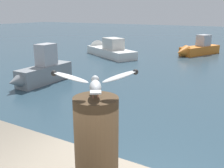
{
  "coord_description": "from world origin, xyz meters",
  "views": [
    {
      "loc": [
        0.88,
        -2.13,
        3.22
      ],
      "look_at": [
        -0.2,
        -0.3,
        2.62
      ],
      "focal_mm": 41.68,
      "sensor_mm": 36.0,
      "label": 1
    }
  ],
  "objects_px": {
    "boat_orange": "(197,49)",
    "boat_grey": "(42,71)",
    "boat_white": "(105,49)",
    "mooring_post": "(96,147)",
    "seagull": "(95,83)"
  },
  "relations": [
    {
      "from": "boat_grey",
      "to": "boat_white",
      "type": "height_order",
      "value": "boat_grey"
    },
    {
      "from": "boat_orange",
      "to": "seagull",
      "type": "bearing_deg",
      "value": -79.68
    },
    {
      "from": "mooring_post",
      "to": "boat_orange",
      "type": "xyz_separation_m",
      "value": [
        -3.41,
        18.74,
        -1.71
      ]
    },
    {
      "from": "boat_grey",
      "to": "mooring_post",
      "type": "bearing_deg",
      "value": -41.77
    },
    {
      "from": "seagull",
      "to": "boat_orange",
      "type": "xyz_separation_m",
      "value": [
        -3.41,
        18.74,
        -2.25
      ]
    },
    {
      "from": "mooring_post",
      "to": "seagull",
      "type": "height_order",
      "value": "seagull"
    },
    {
      "from": "boat_orange",
      "to": "boat_grey",
      "type": "distance_m",
      "value": 12.68
    },
    {
      "from": "mooring_post",
      "to": "seagull",
      "type": "bearing_deg",
      "value": 124.81
    },
    {
      "from": "seagull",
      "to": "boat_orange",
      "type": "distance_m",
      "value": 19.18
    },
    {
      "from": "seagull",
      "to": "boat_white",
      "type": "xyz_separation_m",
      "value": [
        -9.49,
        15.27,
        -2.29
      ]
    },
    {
      "from": "seagull",
      "to": "boat_white",
      "type": "distance_m",
      "value": 18.12
    },
    {
      "from": "boat_orange",
      "to": "boat_grey",
      "type": "bearing_deg",
      "value": -109.19
    },
    {
      "from": "boat_grey",
      "to": "boat_white",
      "type": "xyz_separation_m",
      "value": [
        -1.91,
        8.5,
        -0.18
      ]
    },
    {
      "from": "mooring_post",
      "to": "boat_white",
      "type": "bearing_deg",
      "value": 121.86
    },
    {
      "from": "boat_grey",
      "to": "boat_white",
      "type": "relative_size",
      "value": 0.6
    }
  ]
}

